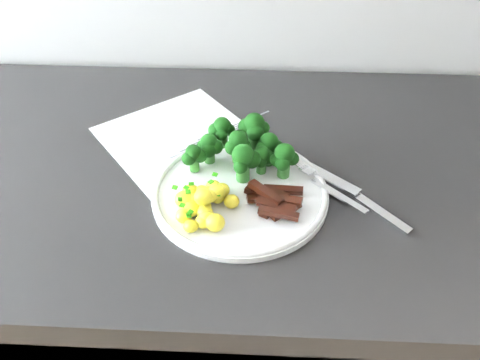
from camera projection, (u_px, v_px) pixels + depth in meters
The scene contains 8 objects.
counter at pixel (237, 332), 1.07m from camera, with size 2.42×0.61×0.91m.
recipe_paper at pixel (195, 151), 0.81m from camera, with size 0.37×0.39×0.00m.
plate at pixel (240, 192), 0.72m from camera, with size 0.25×0.25×0.01m.
broccoli at pixel (245, 146), 0.74m from camera, with size 0.17×0.11×0.07m.
potatoes at pixel (203, 203), 0.68m from camera, with size 0.09×0.10×0.04m.
beef_strips at pixel (276, 201), 0.69m from camera, with size 0.08×0.08×0.03m.
fork at pixel (328, 187), 0.72m from camera, with size 0.11×0.12×0.01m.
knife at pixel (364, 202), 0.70m from camera, with size 0.16×0.15×0.02m.
Camera 1 is at (-0.01, 1.07, 1.40)m, focal length 37.63 mm.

